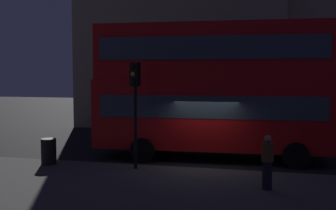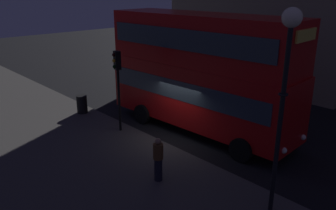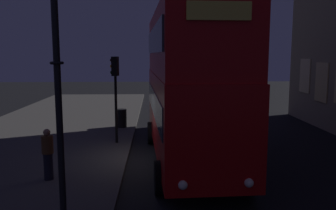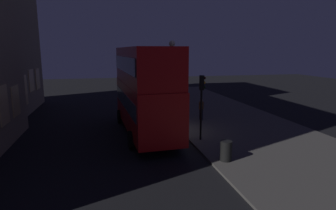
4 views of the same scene
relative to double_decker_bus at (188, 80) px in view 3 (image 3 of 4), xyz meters
The scene contains 7 objects.
ground_plane 3.46m from the double_decker_bus, 91.69° to the right, with size 80.00×80.00×0.00m, color black.
sidewalk_slab 7.43m from the double_decker_bus, 90.37° to the right, with size 44.00×8.86×0.12m, color #423F3D.
double_decker_bus is the anchor object (origin of this frame).
traffic_light_near_kerb 3.86m from the double_decker_bus, 128.14° to the right, with size 0.37×0.39×3.87m.
street_lamp 7.02m from the double_decker_bus, 28.40° to the right, with size 0.54×0.54×6.14m.
pedestrian 5.64m from the double_decker_bus, 63.75° to the right, with size 0.36×0.36×1.64m.
litter_bin 7.07m from the double_decker_bus, 151.93° to the right, with size 0.57×0.57×0.99m, color black.
Camera 3 is at (13.26, 0.22, 4.07)m, focal length 37.54 mm.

